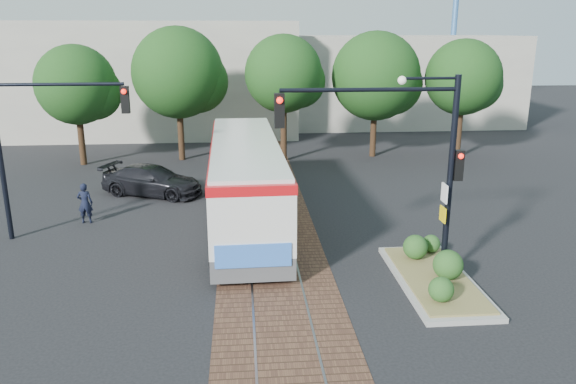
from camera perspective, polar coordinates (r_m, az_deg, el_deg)
name	(u,v)px	position (r m, az deg, el deg)	size (l,w,h in m)	color
ground	(275,274)	(17.84, -1.31, -8.38)	(120.00, 120.00, 0.00)	black
trackbed	(269,231)	(21.54, -1.97, -3.96)	(3.60, 40.00, 0.02)	brown
tree_row	(278,77)	(32.80, -1.03, 11.65)	(26.40, 5.60, 7.67)	#382314
warehouses	(246,78)	(45.10, -4.34, 11.50)	(40.00, 13.00, 8.00)	#ADA899
city_bus	(246,177)	(22.11, -4.32, 1.48)	(2.90, 12.34, 3.28)	#48484A
traffic_island	(435,271)	(17.83, 14.68, -7.80)	(2.20, 5.20, 1.13)	gray
signal_pole_main	(411,148)	(16.46, 12.36, 4.39)	(5.49, 0.46, 6.00)	black
signal_pole_left	(30,135)	(21.81, -24.71, 5.32)	(4.99, 0.34, 6.00)	black
officer	(85,203)	(23.60, -19.93, -1.07)	(0.60, 0.39, 1.63)	black
parked_car	(152,180)	(26.82, -13.64, 1.16)	(1.93, 4.74, 1.37)	black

